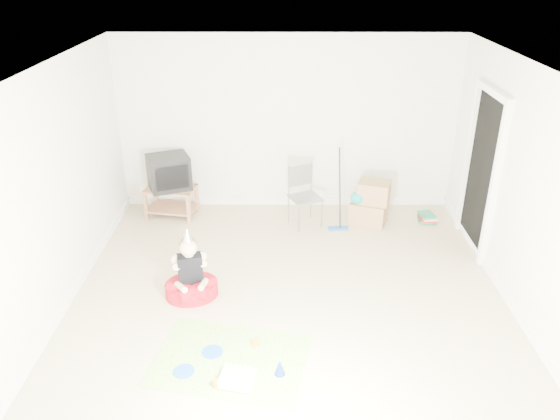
{
  "coord_description": "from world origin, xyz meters",
  "views": [
    {
      "loc": [
        -0.07,
        -5.3,
        3.64
      ],
      "look_at": [
        -0.1,
        0.4,
        0.9
      ],
      "focal_mm": 35.0,
      "sensor_mm": 36.0,
      "label": 1
    }
  ],
  "objects_px": {
    "tv_stand": "(171,199)",
    "folding_chair": "(305,198)",
    "cardboard_boxes": "(370,203)",
    "crt_tv": "(169,172)",
    "birthday_cake": "(237,379)",
    "seated_woman": "(191,281)"
  },
  "relations": [
    {
      "from": "tv_stand",
      "to": "folding_chair",
      "type": "height_order",
      "value": "folding_chair"
    },
    {
      "from": "crt_tv",
      "to": "tv_stand",
      "type": "bearing_deg",
      "value": 112.57
    },
    {
      "from": "cardboard_boxes",
      "to": "crt_tv",
      "type": "bearing_deg",
      "value": 175.51
    },
    {
      "from": "crt_tv",
      "to": "folding_chair",
      "type": "height_order",
      "value": "crt_tv"
    },
    {
      "from": "cardboard_boxes",
      "to": "birthday_cake",
      "type": "distance_m",
      "value": 3.71
    },
    {
      "from": "tv_stand",
      "to": "birthday_cake",
      "type": "distance_m",
      "value": 3.75
    },
    {
      "from": "crt_tv",
      "to": "birthday_cake",
      "type": "bearing_deg",
      "value": -93.03
    },
    {
      "from": "tv_stand",
      "to": "cardboard_boxes",
      "type": "relative_size",
      "value": 1.22
    },
    {
      "from": "crt_tv",
      "to": "seated_woman",
      "type": "bearing_deg",
      "value": -96.32
    },
    {
      "from": "birthday_cake",
      "to": "tv_stand",
      "type": "bearing_deg",
      "value": 109.41
    },
    {
      "from": "folding_chair",
      "to": "seated_woman",
      "type": "relative_size",
      "value": 1.02
    },
    {
      "from": "seated_woman",
      "to": "birthday_cake",
      "type": "bearing_deg",
      "value": -65.96
    },
    {
      "from": "tv_stand",
      "to": "birthday_cake",
      "type": "relative_size",
      "value": 2.21
    },
    {
      "from": "folding_chair",
      "to": "seated_woman",
      "type": "distance_m",
      "value": 2.28
    },
    {
      "from": "cardboard_boxes",
      "to": "seated_woman",
      "type": "xyz_separation_m",
      "value": [
        -2.31,
        -1.88,
        -0.12
      ]
    },
    {
      "from": "folding_chair",
      "to": "crt_tv",
      "type": "bearing_deg",
      "value": 171.33
    },
    {
      "from": "tv_stand",
      "to": "seated_woman",
      "type": "height_order",
      "value": "seated_woman"
    },
    {
      "from": "seated_woman",
      "to": "cardboard_boxes",
      "type": "bearing_deg",
      "value": 39.01
    },
    {
      "from": "folding_chair",
      "to": "cardboard_boxes",
      "type": "height_order",
      "value": "folding_chair"
    },
    {
      "from": "tv_stand",
      "to": "cardboard_boxes",
      "type": "height_order",
      "value": "cardboard_boxes"
    },
    {
      "from": "tv_stand",
      "to": "seated_woman",
      "type": "bearing_deg",
      "value": -73.88
    },
    {
      "from": "birthday_cake",
      "to": "folding_chair",
      "type": "bearing_deg",
      "value": 77.09
    }
  ]
}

